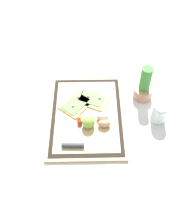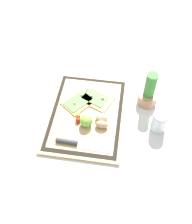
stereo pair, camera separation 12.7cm
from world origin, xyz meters
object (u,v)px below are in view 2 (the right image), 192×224
at_px(egg_brown, 102,124).
at_px(lime, 86,121).
at_px(pizza_slice_far, 97,99).
at_px(pizza_slice_near, 80,101).
at_px(egg_pink, 102,117).
at_px(cherry_tomato_red, 78,120).
at_px(cherry_tomato_yellow, 78,116).
at_px(knife, 75,143).
at_px(herb_pot, 148,94).
at_px(sauce_jar, 159,122).

bearing_deg(egg_brown, lime, -91.28).
bearing_deg(pizza_slice_far, egg_brown, 16.39).
xyz_separation_m(pizza_slice_near, egg_pink, (0.10, 0.13, 0.01)).
xyz_separation_m(pizza_slice_near, egg_brown, (0.14, 0.13, 0.01)).
bearing_deg(cherry_tomato_red, cherry_tomato_yellow, -171.36).
xyz_separation_m(knife, egg_pink, (-0.15, 0.10, 0.01)).
xyz_separation_m(lime, herb_pot, (-0.19, 0.28, 0.02)).
xyz_separation_m(pizza_slice_far, knife, (0.27, -0.06, 0.00)).
bearing_deg(cherry_tomato_yellow, pizza_slice_near, -172.90).
xyz_separation_m(knife, lime, (-0.11, 0.03, 0.02)).
relative_size(egg_brown, cherry_tomato_red, 2.43).
bearing_deg(herb_pot, lime, -55.39).
bearing_deg(egg_pink, sauce_jar, 90.51).
bearing_deg(cherry_tomato_yellow, lime, 50.19).
relative_size(egg_brown, cherry_tomato_yellow, 2.70).
distance_m(knife, egg_brown, 0.15).
distance_m(pizza_slice_far, lime, 0.16).
bearing_deg(egg_brown, cherry_tomato_red, -95.70).
bearing_deg(herb_pot, pizza_slice_near, -80.26).
bearing_deg(knife, pizza_slice_near, -174.15).
bearing_deg(pizza_slice_near, cherry_tomato_yellow, 7.10).
xyz_separation_m(cherry_tomato_red, herb_pot, (-0.18, 0.32, 0.04)).
distance_m(egg_pink, cherry_tomato_yellow, 0.11).
bearing_deg(lime, herb_pot, 124.61).
distance_m(egg_brown, cherry_tomato_yellow, 0.13).
distance_m(knife, herb_pot, 0.44).
bearing_deg(egg_brown, pizza_slice_near, -136.20).
relative_size(knife, herb_pot, 1.33).
xyz_separation_m(pizza_slice_far, herb_pot, (-0.03, 0.25, 0.05)).
bearing_deg(knife, herb_pot, 134.38).
distance_m(egg_pink, herb_pot, 0.26).
height_order(cherry_tomato_red, herb_pot, herb_pot).
relative_size(pizza_slice_near, herb_pot, 1.03).
relative_size(egg_brown, lime, 1.01).
distance_m(pizza_slice_near, pizza_slice_far, 0.09).
height_order(cherry_tomato_red, cherry_tomato_yellow, cherry_tomato_red).
distance_m(pizza_slice_far, cherry_tomato_red, 0.17).
distance_m(egg_pink, sauce_jar, 0.27).
distance_m(lime, cherry_tomato_yellow, 0.06).
relative_size(pizza_slice_far, cherry_tomato_red, 7.51).
distance_m(cherry_tomato_red, sauce_jar, 0.38).
bearing_deg(pizza_slice_far, cherry_tomato_red, -24.07).
height_order(knife, egg_pink, egg_pink).
bearing_deg(cherry_tomato_red, lime, 76.62).
xyz_separation_m(egg_brown, lime, (-0.00, -0.07, 0.01)).
bearing_deg(egg_pink, herb_pot, 125.93).
xyz_separation_m(knife, cherry_tomato_yellow, (-0.15, -0.01, 0.00)).
height_order(pizza_slice_far, lime, lime).
bearing_deg(pizza_slice_near, sauce_jar, 76.69).
distance_m(pizza_slice_near, sauce_jar, 0.41).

